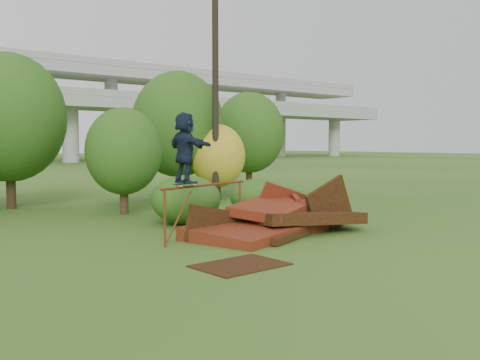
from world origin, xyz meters
TOP-DOWN VIEW (x-y plane):
  - ground at (0.00, 0.00)m, footprint 240.00×240.00m
  - scrap_pile at (0.24, 1.67)m, footprint 5.92×3.41m
  - grind_rail at (-1.79, 2.31)m, footprint 3.49×0.98m
  - skateboard at (-2.61, 2.10)m, footprint 0.78×0.39m
  - skater at (-2.61, 2.10)m, footprint 0.62×1.76m
  - flat_plate at (-3.23, -0.91)m, footprint 1.93×1.40m
  - tree_1 at (-3.88, 12.77)m, footprint 4.50×4.50m
  - tree_2 at (-1.18, 8.28)m, footprint 2.82×2.82m
  - tree_3 at (3.44, 11.64)m, footprint 4.34×4.34m
  - tree_4 at (4.47, 9.92)m, footprint 2.55×2.55m
  - tree_5 at (8.74, 12.65)m, footprint 3.88×3.88m
  - shrub_left at (-0.78, 4.77)m, footprint 2.33×2.15m
  - shrub_right at (2.46, 5.07)m, footprint 1.87×1.71m
  - utility_pole at (3.79, 9.19)m, footprint 1.40×0.28m

SIDE VIEW (x-z plane):
  - ground at x=0.00m, z-range 0.00..0.00m
  - flat_plate at x=-3.23m, z-range 0.00..0.03m
  - scrap_pile at x=0.24m, z-range -0.65..1.36m
  - shrub_right at x=2.46m, z-range 0.00..1.32m
  - shrub_left at x=-0.78m, z-range 0.00..1.61m
  - grind_rail at x=-1.79m, z-range 0.41..1.93m
  - skateboard at x=-2.61m, z-range 1.54..1.62m
  - tree_4 at x=4.47m, z-range 0.29..3.81m
  - tree_2 at x=-1.18m, z-range 0.36..4.33m
  - skater at x=-2.61m, z-range 1.59..3.47m
  - tree_5 at x=8.74m, z-range 0.49..5.94m
  - tree_3 at x=3.44m, z-range 0.51..6.54m
  - tree_1 at x=-3.88m, z-range 0.54..6.79m
  - utility_pole at x=3.79m, z-range 0.07..10.27m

